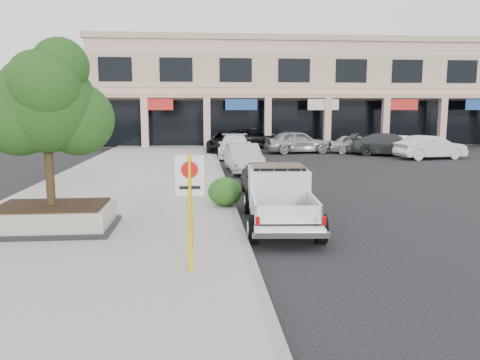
# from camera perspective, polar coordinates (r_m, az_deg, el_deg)

# --- Properties ---
(ground) EXTENTS (120.00, 120.00, 0.00)m
(ground) POSITION_cam_1_polar(r_m,az_deg,el_deg) (12.14, 7.69, -7.19)
(ground) COLOR black
(ground) RESTS_ON ground
(sidewalk) EXTENTS (8.00, 52.00, 0.15)m
(sidewalk) POSITION_cam_1_polar(r_m,az_deg,el_deg) (17.92, -14.16, -1.93)
(sidewalk) COLOR gray
(sidewalk) RESTS_ON ground
(curb) EXTENTS (0.20, 52.00, 0.15)m
(curb) POSITION_cam_1_polar(r_m,az_deg,el_deg) (17.72, -1.45, -1.78)
(curb) COLOR gray
(curb) RESTS_ON ground
(strip_mall) EXTENTS (40.55, 12.43, 9.50)m
(strip_mall) POSITION_cam_1_polar(r_m,az_deg,el_deg) (46.56, 8.39, 10.45)
(strip_mall) COLOR #CC9C8F
(strip_mall) RESTS_ON ground
(planter) EXTENTS (3.20, 2.20, 0.68)m
(planter) POSITION_cam_1_polar(r_m,az_deg,el_deg) (13.26, -21.89, -4.27)
(planter) COLOR black
(planter) RESTS_ON sidewalk
(planter_tree) EXTENTS (2.90, 2.55, 4.00)m
(planter_tree) POSITION_cam_1_polar(r_m,az_deg,el_deg) (13.06, -21.87, 8.55)
(planter_tree) COLOR #302413
(planter_tree) RESTS_ON planter
(no_parking_sign) EXTENTS (0.55, 0.09, 2.30)m
(no_parking_sign) POSITION_cam_1_polar(r_m,az_deg,el_deg) (8.97, -6.11, -2.13)
(no_parking_sign) COLOR yellow
(no_parking_sign) RESTS_ON sidewalk
(hedge) EXTENTS (1.10, 0.99, 0.93)m
(hedge) POSITION_cam_1_polar(r_m,az_deg,el_deg) (15.25, -1.84, -1.44)
(hedge) COLOR #144614
(hedge) RESTS_ON sidewalk
(pickup_truck) EXTENTS (2.29, 5.31, 1.63)m
(pickup_truck) POSITION_cam_1_polar(r_m,az_deg,el_deg) (13.23, 4.95, -2.17)
(pickup_truck) COLOR white
(pickup_truck) RESTS_ON ground
(curb_car_a) EXTENTS (1.66, 3.96, 1.34)m
(curb_car_a) POSITION_cam_1_polar(r_m,az_deg,el_deg) (17.72, 3.03, 0.15)
(curb_car_a) COLOR #303335
(curb_car_a) RESTS_ON ground
(curb_car_b) EXTENTS (1.79, 4.54, 1.47)m
(curb_car_b) POSITION_cam_1_polar(r_m,az_deg,el_deg) (24.36, 0.45, 2.69)
(curb_car_b) COLOR #ABAFB3
(curb_car_b) RESTS_ON ground
(curb_car_c) EXTENTS (2.51, 5.42, 1.53)m
(curb_car_c) POSITION_cam_1_polar(r_m,az_deg,el_deg) (31.62, -0.66, 4.15)
(curb_car_c) COLOR white
(curb_car_c) RESTS_ON ground
(curb_car_d) EXTENTS (3.33, 5.92, 1.56)m
(curb_car_d) POSITION_cam_1_polar(r_m,az_deg,el_deg) (35.02, -1.64, 4.62)
(curb_car_d) COLOR black
(curb_car_d) RESTS_ON ground
(lot_car_a) EXTENTS (5.12, 2.57, 1.67)m
(lot_car_a) POSITION_cam_1_polar(r_m,az_deg,el_deg) (34.95, 7.06, 4.64)
(lot_car_a) COLOR #96989E
(lot_car_a) RESTS_ON ground
(lot_car_b) EXTENTS (4.86, 2.43, 1.53)m
(lot_car_b) POSITION_cam_1_polar(r_m,az_deg,el_deg) (33.13, 22.19, 3.71)
(lot_car_b) COLOR silver
(lot_car_b) RESTS_ON ground
(lot_car_c) EXTENTS (5.79, 4.24, 1.56)m
(lot_car_c) POSITION_cam_1_polar(r_m,az_deg,el_deg) (34.54, 17.92, 4.14)
(lot_car_c) COLOR #313537
(lot_car_c) RESTS_ON ground
(lot_car_d) EXTENTS (5.74, 2.67, 1.59)m
(lot_car_d) POSITION_cam_1_polar(r_m,az_deg,el_deg) (39.61, 1.77, 5.12)
(lot_car_d) COLOR black
(lot_car_d) RESTS_ON ground
(lot_car_e) EXTENTS (4.32, 2.36, 1.39)m
(lot_car_e) POSITION_cam_1_polar(r_m,az_deg,el_deg) (35.54, 14.04, 4.29)
(lot_car_e) COLOR #A4A7AC
(lot_car_e) RESTS_ON ground
(lot_car_f) EXTENTS (4.18, 1.68, 1.35)m
(lot_car_f) POSITION_cam_1_polar(r_m,az_deg,el_deg) (35.77, 19.98, 4.01)
(lot_car_f) COLOR silver
(lot_car_f) RESTS_ON ground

